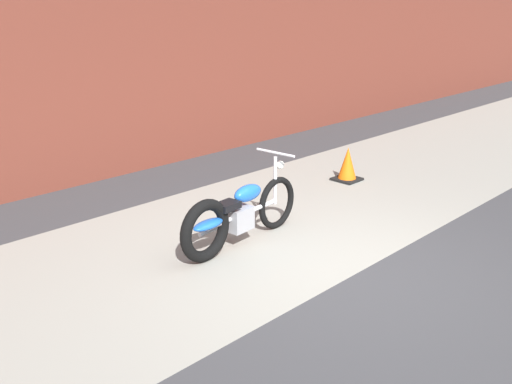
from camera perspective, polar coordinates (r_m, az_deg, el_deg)
ground_plane at (r=6.43m, az=9.59°, el=-7.98°), size 80.00×80.00×0.00m
sidewalk_slab at (r=7.46m, az=-1.45°, el=-3.85°), size 36.00×3.50×0.01m
brick_building_wall at (r=9.68m, az=-16.69°, el=17.39°), size 36.00×0.50×5.54m
motorcycle_blue at (r=6.86m, az=-2.11°, el=-2.35°), size 2.01×0.58×1.03m
traffic_cone at (r=9.55m, az=8.93°, el=2.56°), size 0.40×0.40×0.55m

